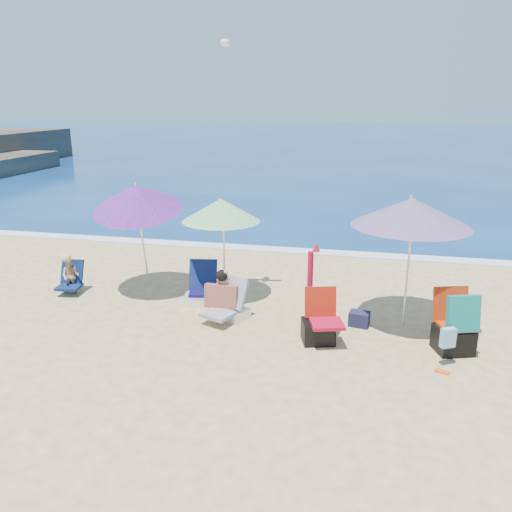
% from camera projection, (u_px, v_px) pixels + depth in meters
% --- Properties ---
extents(ground, '(120.00, 120.00, 0.00)m').
position_uv_depth(ground, '(261.00, 336.00, 8.63)').
color(ground, '#D8BC84').
rests_on(ground, ground).
extents(sea, '(120.00, 80.00, 0.12)m').
position_uv_depth(sea, '(353.00, 140.00, 50.67)').
color(sea, navy).
rests_on(sea, ground).
extents(foam, '(120.00, 0.50, 0.04)m').
position_uv_depth(foam, '(300.00, 251.00, 13.39)').
color(foam, white).
rests_on(foam, ground).
extents(umbrella_turquoise, '(2.19, 2.19, 2.31)m').
position_uv_depth(umbrella_turquoise, '(411.00, 212.00, 8.51)').
color(umbrella_turquoise, silver).
rests_on(umbrella_turquoise, ground).
extents(umbrella_striped, '(2.00, 2.00, 2.04)m').
position_uv_depth(umbrella_striped, '(221.00, 210.00, 9.86)').
color(umbrella_striped, white).
rests_on(umbrella_striped, ground).
extents(umbrella_blue, '(2.03, 2.09, 2.43)m').
position_uv_depth(umbrella_blue, '(137.00, 197.00, 10.04)').
color(umbrella_blue, white).
rests_on(umbrella_blue, ground).
extents(furled_umbrella, '(0.24, 0.31, 1.36)m').
position_uv_depth(furled_umbrella, '(311.00, 277.00, 9.26)').
color(furled_umbrella, '#A70B29').
rests_on(furled_umbrella, ground).
extents(chair_navy, '(0.70, 0.86, 0.79)m').
position_uv_depth(chair_navy, '(201.00, 292.00, 10.01)').
color(chair_navy, '#0E0B41').
rests_on(chair_navy, ground).
extents(chair_rainbow, '(0.83, 0.93, 0.74)m').
position_uv_depth(chair_rainbow, '(229.00, 309.00, 9.27)').
color(chair_rainbow, '#D8654C').
rests_on(chair_rainbow, ground).
extents(camp_chair_left, '(0.76, 0.69, 0.90)m').
position_uv_depth(camp_chair_left, '(319.00, 327.00, 8.36)').
color(camp_chair_left, '#AB0C28').
rests_on(camp_chair_left, ground).
extents(camp_chair_right, '(0.73, 1.01, 1.04)m').
position_uv_depth(camp_chair_right, '(455.00, 330.00, 7.98)').
color(camp_chair_right, red).
rests_on(camp_chair_right, ground).
extents(person_center, '(0.61, 0.51, 0.88)m').
position_uv_depth(person_center, '(223.00, 294.00, 9.35)').
color(person_center, tan).
rests_on(person_center, ground).
extents(person_left, '(0.54, 0.63, 0.84)m').
position_uv_depth(person_left, '(70.00, 275.00, 10.45)').
color(person_left, tan).
rests_on(person_left, ground).
extents(bag_black_a, '(0.36, 0.32, 0.22)m').
position_uv_depth(bag_black_a, '(218.00, 291.00, 10.38)').
color(bag_black_a, black).
rests_on(bag_black_a, ground).
extents(bag_tan, '(0.31, 0.22, 0.26)m').
position_uv_depth(bag_tan, '(235.00, 306.00, 9.56)').
color(bag_tan, tan).
rests_on(bag_tan, ground).
extents(bag_navy_b, '(0.38, 0.32, 0.26)m').
position_uv_depth(bag_navy_b, '(359.00, 319.00, 9.00)').
color(bag_navy_b, '#181B36').
rests_on(bag_navy_b, ground).
extents(bag_black_b, '(0.29, 0.22, 0.20)m').
position_uv_depth(bag_black_b, '(327.00, 338.00, 8.32)').
color(bag_black_b, black).
rests_on(bag_black_b, ground).
extents(orange_item, '(0.23, 0.17, 0.03)m').
position_uv_depth(orange_item, '(442.00, 372.00, 7.47)').
color(orange_item, '#FF591A').
rests_on(orange_item, ground).
extents(seagull, '(0.76, 0.37, 0.13)m').
position_uv_depth(seagull, '(225.00, 43.00, 9.01)').
color(seagull, white).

